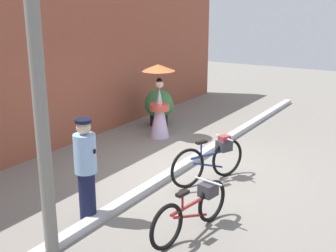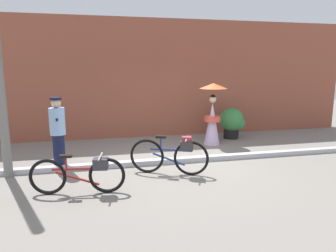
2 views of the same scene
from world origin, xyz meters
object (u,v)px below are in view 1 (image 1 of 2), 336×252
object	(u,v)px
bicycle_near_officer	(194,209)
potted_plant_by_door	(160,106)
utility_pole	(38,80)
bicycle_far_side	(211,159)
person_with_parasol	(159,101)
person_officer	(86,168)

from	to	relation	value
bicycle_near_officer	potted_plant_by_door	size ratio (longest dim) A/B	1.72
bicycle_near_officer	utility_pole	size ratio (longest dim) A/B	0.36
bicycle_far_side	person_with_parasol	world-z (taller)	person_with_parasol
person_with_parasol	potted_plant_by_door	size ratio (longest dim) A/B	1.83
person_officer	utility_pole	bearing A→B (deg)	-164.94
bicycle_near_officer	potted_plant_by_door	distance (m)	5.86
potted_plant_by_door	bicycle_near_officer	bearing A→B (deg)	-141.97
bicycle_near_officer	person_officer	size ratio (longest dim) A/B	1.05
bicycle_near_officer	potted_plant_by_door	bearing A→B (deg)	38.03
bicycle_far_side	potted_plant_by_door	distance (m)	4.04
potted_plant_by_door	utility_pole	size ratio (longest dim) A/B	0.21
bicycle_near_officer	bicycle_far_side	distance (m)	1.98
person_officer	potted_plant_by_door	world-z (taller)	person_officer
utility_pole	potted_plant_by_door	bearing A→B (deg)	20.48
person_officer	bicycle_far_side	bearing A→B (deg)	-20.98
person_officer	person_with_parasol	size ratio (longest dim) A/B	0.89
bicycle_far_side	person_with_parasol	size ratio (longest dim) A/B	0.88
bicycle_far_side	utility_pole	size ratio (longest dim) A/B	0.34
bicycle_far_side	potted_plant_by_door	size ratio (longest dim) A/B	1.61
utility_pole	person_officer	bearing A→B (deg)	15.06
bicycle_near_officer	person_officer	bearing A→B (deg)	109.10
person_officer	utility_pole	xyz separation A→B (m)	(-1.02, -0.27, 1.53)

